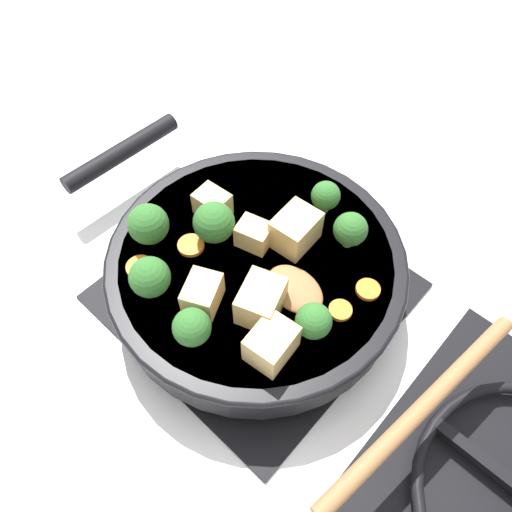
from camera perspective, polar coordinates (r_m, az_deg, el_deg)
name	(u,v)px	position (r m, az deg, el deg)	size (l,w,h in m)	color
ground_plane	(256,292)	(0.62, 0.00, -4.11)	(2.40, 2.40, 0.00)	white
front_burner_grate	(256,287)	(0.61, 0.00, -3.53)	(0.31, 0.31, 0.03)	black
skillet_pan	(254,266)	(0.57, -0.17, -1.12)	(0.34, 0.44, 0.05)	black
wooden_spoon	(366,356)	(0.50, 12.41, -11.11)	(0.26, 0.22, 0.02)	olive
tofu_cube_center_large	(202,293)	(0.51, -6.24, -4.26)	(0.04, 0.03, 0.03)	#DBB770
tofu_cube_near_handle	(271,344)	(0.48, 1.78, -9.97)	(0.05, 0.04, 0.04)	#DBB770
tofu_cube_east_chunk	(295,230)	(0.55, 4.52, 3.00)	(0.05, 0.04, 0.04)	#DBB770
tofu_cube_west_chunk	(212,204)	(0.58, -5.01, 5.95)	(0.04, 0.03, 0.03)	#DBB770
tofu_cube_back_piece	(254,235)	(0.55, -0.23, 2.46)	(0.04, 0.03, 0.03)	#DBB770
tofu_cube_front_piece	(261,301)	(0.50, 0.56, -5.15)	(0.05, 0.04, 0.04)	#DBB770
broccoli_floret_near_spoon	(214,223)	(0.54, -4.83, 3.82)	(0.05, 0.05, 0.05)	#709956
broccoli_floret_center_top	(150,277)	(0.51, -12.04, -2.41)	(0.04, 0.04, 0.05)	#709956
broccoli_floret_east_rim	(350,230)	(0.55, 10.74, 2.98)	(0.04, 0.04, 0.05)	#709956
broccoli_floret_west_rim	(148,224)	(0.55, -12.20, 3.55)	(0.05, 0.05, 0.05)	#709956
broccoli_floret_north_edge	(314,321)	(0.48, 6.60, -7.42)	(0.04, 0.04, 0.04)	#709956
broccoli_floret_south_cluster	(326,196)	(0.58, 7.96, 6.80)	(0.03, 0.03, 0.04)	#709956
broccoli_floret_mid_floret	(192,328)	(0.48, -7.34, -8.11)	(0.04, 0.04, 0.05)	#709956
carrot_slice_orange_thin	(368,289)	(0.54, 12.67, -3.76)	(0.03, 0.03, 0.01)	orange
carrot_slice_near_center	(340,310)	(0.52, 9.61, -6.13)	(0.02, 0.02, 0.01)	orange
carrot_slice_edge_slice	(191,245)	(0.56, -7.45, 1.21)	(0.03, 0.03, 0.01)	orange
carrot_slice_under_broccoli	(140,267)	(0.55, -13.12, -1.27)	(0.03, 0.03, 0.01)	orange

